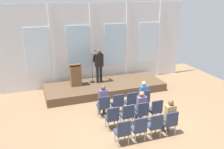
{
  "coord_description": "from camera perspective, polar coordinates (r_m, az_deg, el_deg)",
  "views": [
    {
      "loc": [
        -3.56,
        -7.0,
        4.83
      ],
      "look_at": [
        -0.06,
        2.78,
        1.32
      ],
      "focal_mm": 38.51,
      "sensor_mm": 36.0,
      "label": 1
    }
  ],
  "objects": [
    {
      "name": "stage_platform",
      "position": [
        12.5,
        -1.69,
        -3.06
      ],
      "size": [
        6.07,
        2.15,
        0.4
      ],
      "primitive_type": "cube",
      "color": "brown",
      "rests_on": "ground"
    },
    {
      "name": "rear_partition",
      "position": [
        13.2,
        -3.46,
        7.14
      ],
      "size": [
        10.35,
        0.14,
        4.41
      ],
      "color": "silver",
      "rests_on": "ground"
    },
    {
      "name": "chair_r2_c1",
      "position": [
        8.36,
        6.47,
        -12.39
      ],
      "size": [
        0.46,
        0.44,
        0.94
      ],
      "color": "#99999E",
      "rests_on": "ground"
    },
    {
      "name": "audience_r0_c3",
      "position": [
        10.46,
        7.38,
        -4.56
      ],
      "size": [
        0.36,
        0.39,
        1.32
      ],
      "color": "#2D2D33",
      "rests_on": "ground"
    },
    {
      "name": "chair_r2_c2",
      "position": [
        8.61,
        10.17,
        -11.58
      ],
      "size": [
        0.46,
        0.44,
        0.94
      ],
      "color": "#99999E",
      "rests_on": "ground"
    },
    {
      "name": "ground_plane",
      "position": [
        9.22,
        6.36,
        -13.03
      ],
      "size": [
        14.11,
        14.11,
        0.0
      ],
      "primitive_type": "plane",
      "color": "#846647"
    },
    {
      "name": "audience_r1_c2",
      "position": [
        9.37,
        6.9,
        -7.34
      ],
      "size": [
        0.36,
        0.39,
        1.34
      ],
      "color": "#2D2D33",
      "rests_on": "ground"
    },
    {
      "name": "chair_r0_c2",
      "position": [
        10.23,
        4.5,
        -6.22
      ],
      "size": [
        0.46,
        0.44,
        0.94
      ],
      "color": "#99999E",
      "rests_on": "ground"
    },
    {
      "name": "speaker",
      "position": [
        12.32,
        -3.13,
        2.66
      ],
      "size": [
        0.5,
        0.69,
        1.77
      ],
      "color": "black",
      "rests_on": "stage_platform"
    },
    {
      "name": "chair_r1_c1",
      "position": [
        9.16,
        3.64,
        -9.32
      ],
      "size": [
        0.46,
        0.44,
        0.94
      ],
      "color": "#99999E",
      "rests_on": "ground"
    },
    {
      "name": "chair_r1_c3",
      "position": [
        9.66,
        10.31,
        -8.05
      ],
      "size": [
        0.46,
        0.44,
        0.94
      ],
      "color": "#99999E",
      "rests_on": "ground"
    },
    {
      "name": "lectern",
      "position": [
        12.16,
        -8.64,
        -0.14
      ],
      "size": [
        0.6,
        0.48,
        1.16
      ],
      "color": "brown",
      "rests_on": "stage_platform"
    },
    {
      "name": "chair_r1_c0",
      "position": [
        8.97,
        0.04,
        -9.94
      ],
      "size": [
        0.46,
        0.44,
        0.94
      ],
      "color": "#99999E",
      "rests_on": "ground"
    },
    {
      "name": "audience_r2_c3",
      "position": [
        8.85,
        13.44,
        -9.33
      ],
      "size": [
        0.36,
        0.39,
        1.35
      ],
      "color": "#2D2D33",
      "rests_on": "ground"
    },
    {
      "name": "chair_r0_c3",
      "position": [
        10.47,
        7.53,
        -5.72
      ],
      "size": [
        0.46,
        0.44,
        0.94
      ],
      "color": "#99999E",
      "rests_on": "ground"
    },
    {
      "name": "chair_r0_c0",
      "position": [
        9.83,
        -2.0,
        -7.24
      ],
      "size": [
        0.46,
        0.44,
        0.94
      ],
      "color": "#99999E",
      "rests_on": "ground"
    },
    {
      "name": "chair_r2_c0",
      "position": [
        8.14,
        2.54,
        -13.2
      ],
      "size": [
        0.46,
        0.44,
        0.94
      ],
      "color": "#99999E",
      "rests_on": "ground"
    },
    {
      "name": "chair_r0_c1",
      "position": [
        10.01,
        1.32,
        -6.73
      ],
      "size": [
        0.46,
        0.44,
        0.94
      ],
      "color": "#99999E",
      "rests_on": "ground"
    },
    {
      "name": "mic_stand",
      "position": [
        12.57,
        -4.68,
        -0.38
      ],
      "size": [
        0.28,
        0.28,
        1.56
      ],
      "color": "black",
      "rests_on": "stage_platform"
    },
    {
      "name": "audience_r0_c0",
      "position": [
        9.8,
        -2.15,
        -5.83
      ],
      "size": [
        0.36,
        0.39,
        1.39
      ],
      "color": "#2D2D33",
      "rests_on": "ground"
    },
    {
      "name": "chair_r2_c3",
      "position": [
        8.9,
        13.61,
        -10.77
      ],
      "size": [
        0.46,
        0.44,
        0.94
      ],
      "color": "#99999E",
      "rests_on": "ground"
    },
    {
      "name": "chair_r1_c2",
      "position": [
        9.4,
        7.07,
        -8.68
      ],
      "size": [
        0.46,
        0.44,
        0.94
      ],
      "color": "#99999E",
      "rests_on": "ground"
    }
  ]
}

